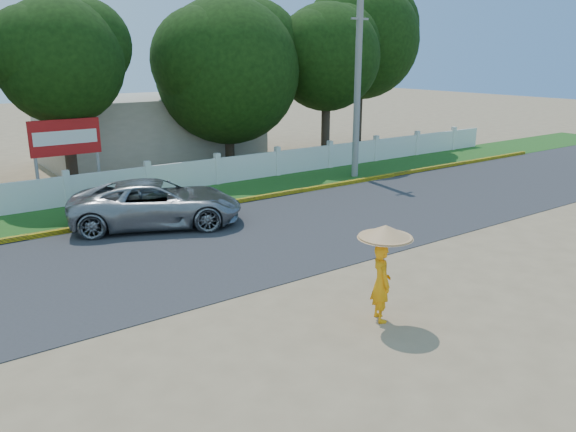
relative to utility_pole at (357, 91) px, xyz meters
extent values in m
plane|color=#9E8460|center=(-8.66, -9.06, -3.70)|extent=(120.00, 120.00, 0.00)
cube|color=#38383A|center=(-8.66, -4.56, -3.69)|extent=(60.00, 7.00, 0.02)
cube|color=#2D601E|center=(-8.66, 0.69, -3.69)|extent=(60.00, 3.50, 0.03)
cube|color=yellow|center=(-8.66, -1.01, -3.62)|extent=(40.00, 0.18, 0.16)
cube|color=silver|center=(-8.66, 2.14, -3.15)|extent=(40.00, 0.10, 1.10)
cube|color=#B7AD99|center=(-5.66, 8.94, -2.10)|extent=(10.00, 6.00, 3.20)
cylinder|color=gray|center=(0.00, 0.00, 0.00)|extent=(0.28, 0.28, 7.40)
imported|color=gray|center=(-10.01, -1.89, -2.97)|extent=(5.76, 4.31, 1.46)
imported|color=#FF9B0D|center=(-8.95, -10.67, -2.90)|extent=(0.59, 0.69, 1.61)
cylinder|color=#9A9A9F|center=(-8.90, -10.67, -2.28)|extent=(0.02, 0.02, 1.05)
cone|color=tan|center=(-8.90, -10.67, -1.83)|extent=(1.10, 1.10, 0.27)
cylinder|color=gray|center=(-12.37, 3.24, -2.70)|extent=(0.12, 0.12, 2.00)
cylinder|color=gray|center=(-10.17, 3.24, -2.70)|extent=(0.12, 0.12, 2.00)
cube|color=#B61313|center=(-11.27, 3.24, -1.40)|extent=(2.50, 0.12, 1.30)
cube|color=silver|center=(-11.27, 3.18, -1.40)|extent=(2.25, 0.02, 0.49)
cylinder|color=#473828|center=(-3.30, 5.23, -2.39)|extent=(0.44, 0.44, 2.62)
sphere|color=#18390D|center=(-3.30, 5.23, 0.75)|extent=(6.66, 6.66, 6.66)
cylinder|color=#473828|center=(5.41, 5.78, -1.61)|extent=(0.44, 0.44, 4.19)
sphere|color=#18390D|center=(5.41, 5.78, 2.23)|extent=(6.35, 6.35, 6.35)
cylinder|color=#473828|center=(1.71, 4.16, -1.89)|extent=(0.44, 0.44, 3.62)
sphere|color=#18390D|center=(1.71, 4.16, 1.35)|extent=(5.23, 5.23, 5.23)
cylinder|color=#473828|center=(-10.83, 4.50, -1.87)|extent=(0.44, 0.44, 3.66)
sphere|color=#18390D|center=(-10.83, 4.50, 1.25)|extent=(4.69, 4.69, 4.69)
camera|label=1|loc=(-16.52, -18.05, 1.50)|focal=35.00mm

